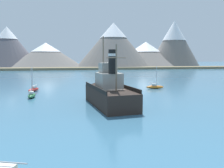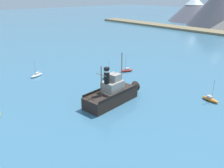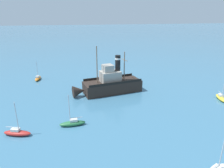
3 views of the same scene
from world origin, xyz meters
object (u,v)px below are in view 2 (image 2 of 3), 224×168
sailboat_orange (210,99)px  sailboat_white (37,75)px  old_tugboat (113,94)px  sailboat_green (108,77)px  sailboat_red (127,70)px

sailboat_orange → sailboat_white: 43.27m
old_tugboat → sailboat_green: 14.60m
old_tugboat → sailboat_white: old_tugboat is taller
sailboat_green → sailboat_red: 7.52m
sailboat_orange → sailboat_green: bearing=-163.7°
sailboat_green → sailboat_white: bearing=-134.3°
sailboat_red → sailboat_white: bearing=-120.8°
sailboat_orange → sailboat_red: (-25.29, 0.32, 0.00)m
sailboat_orange → sailboat_white: size_ratio=1.00×
sailboat_orange → sailboat_red: 25.29m
sailboat_red → sailboat_white: size_ratio=1.00×
sailboat_white → sailboat_red: bearing=59.2°
old_tugboat → sailboat_orange: (12.73, 15.63, -1.40)m
sailboat_red → sailboat_white: (-12.62, -21.19, 0.00)m
sailboat_green → sailboat_orange: 25.56m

